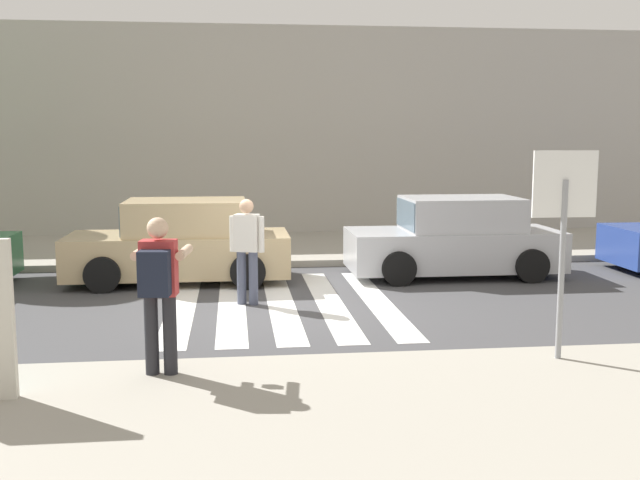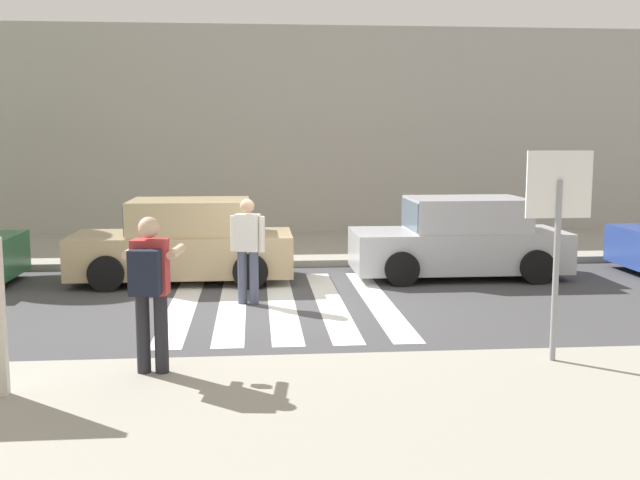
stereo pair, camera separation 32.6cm
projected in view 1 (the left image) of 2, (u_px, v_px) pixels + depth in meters
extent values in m
plane|color=#424244|center=(282.00, 306.00, 12.08)|extent=(120.00, 120.00, 0.00)
cube|color=#9E998C|center=(332.00, 471.00, 5.97)|extent=(60.00, 6.00, 0.14)
cube|color=#9E998C|center=(265.00, 248.00, 17.97)|extent=(60.00, 4.80, 0.14)
cube|color=#ADA89E|center=(258.00, 133.00, 21.92)|extent=(56.00, 4.00, 5.65)
cube|color=silver|center=(182.00, 306.00, 12.09)|extent=(0.44, 5.20, 0.01)
cube|color=silver|center=(232.00, 305.00, 12.18)|extent=(0.44, 5.20, 0.01)
cube|color=silver|center=(281.00, 303.00, 12.27)|extent=(0.44, 5.20, 0.01)
cube|color=silver|center=(329.00, 302.00, 12.37)|extent=(0.44, 5.20, 0.01)
cube|color=silver|center=(377.00, 301.00, 12.46)|extent=(0.44, 5.20, 0.01)
cylinder|color=gray|center=(562.00, 270.00, 8.63)|extent=(0.07, 0.07, 2.09)
cube|color=white|center=(565.00, 184.00, 8.51)|extent=(0.76, 0.03, 0.76)
cube|color=red|center=(564.00, 184.00, 8.52)|extent=(0.66, 0.02, 0.66)
cylinder|color=#232328|center=(152.00, 335.00, 8.13)|extent=(0.15, 0.15, 0.88)
cylinder|color=#232328|center=(170.00, 335.00, 8.13)|extent=(0.15, 0.15, 0.88)
cube|color=#B73333|center=(159.00, 268.00, 8.03)|extent=(0.40, 0.28, 0.60)
sphere|color=beige|center=(158.00, 228.00, 7.97)|extent=(0.23, 0.23, 0.23)
cylinder|color=beige|center=(141.00, 252.00, 8.23)|extent=(0.16, 0.59, 0.10)
cylinder|color=beige|center=(184.00, 252.00, 8.23)|extent=(0.16, 0.59, 0.10)
cube|color=black|center=(166.00, 247.00, 8.40)|extent=(0.15, 0.11, 0.10)
cube|color=black|center=(154.00, 273.00, 7.81)|extent=(0.34, 0.23, 0.48)
cylinder|color=#474C60|center=(242.00, 278.00, 12.18)|extent=(0.15, 0.15, 0.88)
cylinder|color=#474C60|center=(253.00, 278.00, 12.14)|extent=(0.15, 0.15, 0.88)
cube|color=silver|center=(247.00, 233.00, 12.05)|extent=(0.44, 0.35, 0.60)
sphere|color=tan|center=(246.00, 206.00, 12.00)|extent=(0.23, 0.23, 0.23)
cylinder|color=silver|center=(233.00, 234.00, 12.10)|extent=(0.10, 0.10, 0.58)
cylinder|color=silver|center=(261.00, 234.00, 12.01)|extent=(0.10, 0.10, 0.58)
cube|color=tan|center=(179.00, 254.00, 14.06)|extent=(4.10, 1.70, 0.76)
cube|color=tan|center=(186.00, 217.00, 13.99)|extent=(2.20, 1.56, 0.64)
cube|color=slate|center=(128.00, 218.00, 13.86)|extent=(0.10, 1.50, 0.54)
cube|color=slate|center=(238.00, 216.00, 14.10)|extent=(0.10, 1.50, 0.51)
cylinder|color=black|center=(102.00, 275.00, 13.11)|extent=(0.64, 0.22, 0.64)
cylinder|color=black|center=(117.00, 259.00, 14.78)|extent=(0.64, 0.22, 0.64)
cylinder|color=black|center=(248.00, 272.00, 13.40)|extent=(0.64, 0.22, 0.64)
cylinder|color=black|center=(246.00, 257.00, 15.07)|extent=(0.64, 0.22, 0.64)
cube|color=#B7BABF|center=(453.00, 249.00, 14.67)|extent=(4.10, 1.70, 0.76)
cube|color=#B7BABF|center=(461.00, 214.00, 14.59)|extent=(2.20, 1.56, 0.64)
cube|color=slate|center=(408.00, 214.00, 14.47)|extent=(0.10, 1.50, 0.54)
cube|color=slate|center=(509.00, 213.00, 14.70)|extent=(0.10, 1.50, 0.51)
cylinder|color=black|center=(399.00, 268.00, 13.72)|extent=(0.64, 0.22, 0.64)
cylinder|color=black|center=(381.00, 254.00, 15.39)|extent=(0.64, 0.22, 0.64)
cylinder|color=black|center=(532.00, 266.00, 14.01)|extent=(0.64, 0.22, 0.64)
cylinder|color=black|center=(500.00, 252.00, 15.68)|extent=(0.64, 0.22, 0.64)
cylinder|color=black|center=(630.00, 250.00, 16.01)|extent=(0.64, 0.22, 0.64)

